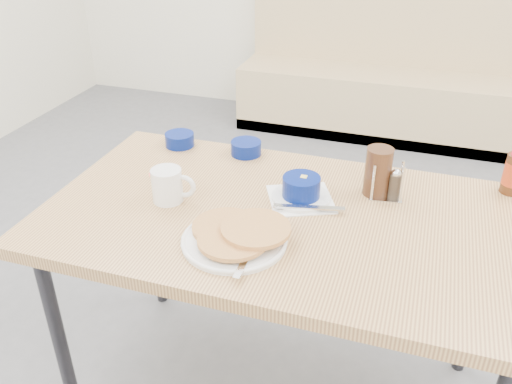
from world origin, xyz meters
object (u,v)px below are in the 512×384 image
(coffee_mug, at_px, (169,185))
(amber_tumbler, at_px, (378,172))
(pancake_plate, at_px, (236,236))
(grits_setting, at_px, (301,190))
(butter_bowl, at_px, (246,148))
(condiment_caddy, at_px, (386,186))
(creamer_bowl, at_px, (180,140))
(booth_bench, at_px, (377,82))
(dining_table, at_px, (282,231))

(coffee_mug, relative_size, amber_tumbler, 0.88)
(pancake_plate, bearing_deg, grits_setting, 67.72)
(grits_setting, relative_size, amber_tumbler, 1.76)
(grits_setting, distance_m, butter_bowl, 0.36)
(condiment_caddy, bearing_deg, grits_setting, -167.02)
(pancake_plate, distance_m, creamer_bowl, 0.65)
(grits_setting, xyz_separation_m, amber_tumbler, (0.21, 0.11, 0.04))
(booth_bench, distance_m, condiment_caddy, 2.41)
(pancake_plate, relative_size, condiment_caddy, 2.53)
(grits_setting, height_order, amber_tumbler, amber_tumbler)
(coffee_mug, height_order, creamer_bowl, coffee_mug)
(butter_bowl, xyz_separation_m, condiment_caddy, (0.50, -0.16, 0.02))
(booth_bench, height_order, condiment_caddy, booth_bench)
(booth_bench, xyz_separation_m, coffee_mug, (-0.35, -2.57, 0.46))
(dining_table, height_order, pancake_plate, pancake_plate)
(pancake_plate, bearing_deg, booth_bench, 88.35)
(coffee_mug, bearing_deg, butter_bowl, 72.85)
(pancake_plate, distance_m, butter_bowl, 0.54)
(booth_bench, xyz_separation_m, creamer_bowl, (-0.48, -2.20, 0.43))
(booth_bench, height_order, coffee_mug, booth_bench)
(butter_bowl, height_order, condiment_caddy, condiment_caddy)
(pancake_plate, relative_size, amber_tumbler, 1.98)
(pancake_plate, height_order, butter_bowl, pancake_plate)
(creamer_bowl, xyz_separation_m, butter_bowl, (0.25, 0.01, 0.00))
(dining_table, relative_size, amber_tumbler, 9.19)
(coffee_mug, xyz_separation_m, condiment_caddy, (0.62, 0.22, -0.01))
(grits_setting, relative_size, creamer_bowl, 2.55)
(condiment_caddy, bearing_deg, dining_table, -154.10)
(amber_tumbler, xyz_separation_m, condiment_caddy, (0.03, -0.02, -0.03))
(coffee_mug, relative_size, butter_bowl, 1.26)
(booth_bench, bearing_deg, condiment_caddy, -83.35)
(booth_bench, relative_size, pancake_plate, 6.29)
(condiment_caddy, bearing_deg, butter_bowl, 154.84)
(creamer_bowl, bearing_deg, amber_tumbler, -10.20)
(grits_setting, bearing_deg, creamer_bowl, 154.90)
(dining_table, xyz_separation_m, amber_tumbler, (0.24, 0.20, 0.14))
(amber_tumbler, distance_m, condiment_caddy, 0.05)
(booth_bench, relative_size, butter_bowl, 17.72)
(pancake_plate, distance_m, grits_setting, 0.29)
(dining_table, xyz_separation_m, condiment_caddy, (0.27, 0.18, 0.10))
(coffee_mug, bearing_deg, booth_bench, 82.34)
(booth_bench, bearing_deg, grits_setting, -89.25)
(pancake_plate, height_order, creamer_bowl, pancake_plate)
(dining_table, height_order, coffee_mug, coffee_mug)
(grits_setting, height_order, creamer_bowl, grits_setting)
(pancake_plate, height_order, condiment_caddy, condiment_caddy)
(booth_bench, relative_size, coffee_mug, 14.12)
(creamer_bowl, bearing_deg, coffee_mug, -69.46)
(dining_table, height_order, creamer_bowl, creamer_bowl)
(pancake_plate, distance_m, condiment_caddy, 0.51)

